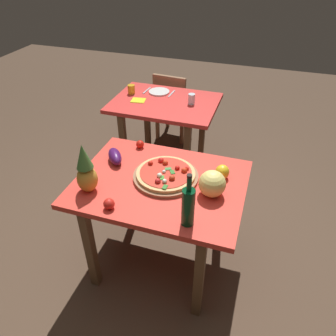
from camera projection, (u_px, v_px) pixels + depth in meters
ground_plane at (162, 256)px, 2.69m from camera, size 10.00×10.00×0.00m
display_table at (161, 193)px, 2.30m from camera, size 1.15×0.88×0.78m
background_table at (165, 112)px, 3.37m from camera, size 1.06×0.77×0.78m
dining_chair at (172, 103)px, 3.98m from camera, size 0.43×0.43×0.85m
pizza_board at (166, 176)px, 2.26m from camera, size 0.45×0.45×0.02m
pizza at (166, 173)px, 2.25m from camera, size 0.41×0.41×0.06m
wine_bottle at (188, 206)px, 1.84m from camera, size 0.08×0.08×0.35m
pineapple_left at (86, 171)px, 2.07m from camera, size 0.13×0.13×0.35m
melon at (212, 184)px, 2.07m from camera, size 0.18×0.18×0.18m
bell_pepper at (222, 172)px, 2.24m from camera, size 0.10×0.10×0.11m
eggplant at (115, 156)px, 2.41m from camera, size 0.19×0.21×0.09m
tomato_at_corner at (109, 204)px, 2.00m from camera, size 0.07×0.07×0.07m
tomato_near_board at (140, 144)px, 2.57m from camera, size 0.06×0.06×0.06m
drinking_glass_juice at (131, 89)px, 3.44m from camera, size 0.08×0.08×0.09m
drinking_glass_water at (192, 99)px, 3.22m from camera, size 0.07×0.07×0.10m
dinner_plate at (159, 92)px, 3.48m from camera, size 0.22×0.22×0.02m
fork_utensil at (147, 91)px, 3.52m from camera, size 0.03×0.18×0.01m
knife_utensil at (172, 94)px, 3.45m from camera, size 0.03×0.18×0.01m
napkin_folded at (138, 100)px, 3.31m from camera, size 0.16×0.14×0.01m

